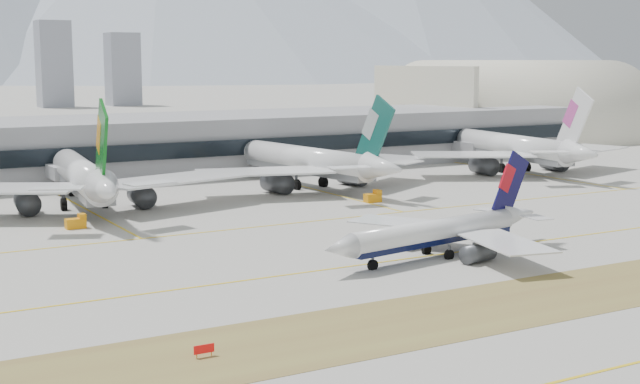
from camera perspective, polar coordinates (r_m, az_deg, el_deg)
ground at (r=137.95m, az=2.75°, el=-4.12°), size 3000.00×3000.00×0.00m
taxiing_airliner at (r=138.53m, az=7.78°, el=-2.56°), size 45.87×39.46×15.46m
widebody_eva at (r=185.31m, az=-14.86°, el=0.82°), size 66.07×65.08×23.71m
widebody_cathay at (r=208.86m, az=-0.48°, el=1.88°), size 64.31×63.36×23.08m
widebody_china_air at (r=245.38m, az=12.50°, el=2.71°), size 66.56×65.58×23.89m
terminal at (r=240.60m, az=-12.11°, el=2.89°), size 280.00×43.10×15.00m
hangar at (r=337.92m, az=12.62°, el=3.17°), size 91.00×60.00×60.00m
hold_sign_left at (r=92.59m, az=-7.44°, el=-9.94°), size 2.20×0.15×1.35m
gse_c at (r=189.99m, az=3.43°, el=-0.33°), size 3.55×2.00×2.60m
gse_b at (r=165.94m, az=-15.32°, el=-1.90°), size 3.55×2.00×2.60m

